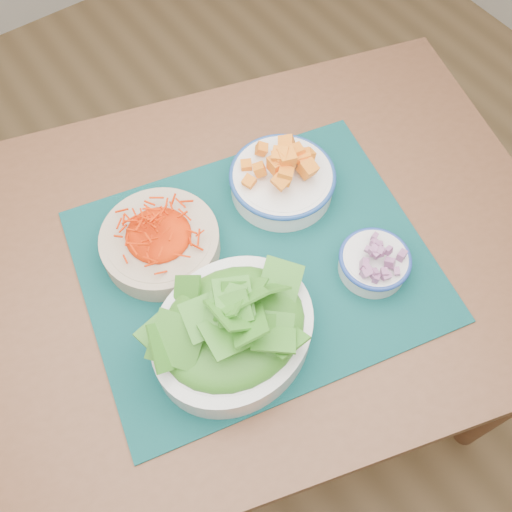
{
  "coord_description": "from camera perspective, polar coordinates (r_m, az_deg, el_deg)",
  "views": [
    {
      "loc": [
        -0.35,
        -0.29,
        1.66
      ],
      "look_at": [
        -0.06,
        0.11,
        0.78
      ],
      "focal_mm": 40.0,
      "sensor_mm": 36.0,
      "label": 1
    }
  ],
  "objects": [
    {
      "name": "ground",
      "position": [
        1.72,
        3.87,
        -14.62
      ],
      "size": [
        4.0,
        4.0,
        0.0
      ],
      "primitive_type": "plane",
      "color": "#9D794C",
      "rests_on": "ground"
    },
    {
      "name": "table",
      "position": [
        1.13,
        -3.0,
        -2.53
      ],
      "size": [
        1.44,
        1.15,
        0.75
      ],
      "rotation": [
        0.0,
        0.0,
        -0.29
      ],
      "color": "brown",
      "rests_on": "ground"
    },
    {
      "name": "placemat",
      "position": [
        1.04,
        0.0,
        -0.87
      ],
      "size": [
        0.7,
        0.62,
        0.0
      ],
      "primitive_type": "cube",
      "rotation": [
        0.0,
        0.0,
        -0.22
      ],
      "color": "#062E2E",
      "rests_on": "table"
    },
    {
      "name": "carrot_bowl",
      "position": [
        1.03,
        -9.62,
        1.67
      ],
      "size": [
        0.27,
        0.27,
        0.08
      ],
      "rotation": [
        0.0,
        0.0,
        -0.34
      ],
      "color": "#BCA88B",
      "rests_on": "placemat"
    },
    {
      "name": "squash_bowl",
      "position": [
        1.09,
        2.67,
        8.0
      ],
      "size": [
        0.22,
        0.22,
        0.09
      ],
      "rotation": [
        0.0,
        0.0,
        -0.11
      ],
      "color": "white",
      "rests_on": "placemat"
    },
    {
      "name": "lettuce_bowl",
      "position": [
        0.91,
        -2.34,
        -7.07
      ],
      "size": [
        0.33,
        0.29,
        0.13
      ],
      "rotation": [
        0.0,
        0.0,
        0.2
      ],
      "color": "silver",
      "rests_on": "placemat"
    },
    {
      "name": "onion_bowl",
      "position": [
        1.02,
        11.78,
        -0.43
      ],
      "size": [
        0.13,
        0.13,
        0.07
      ],
      "rotation": [
        0.0,
        0.0,
        -0.05
      ],
      "color": "silver",
      "rests_on": "placemat"
    }
  ]
}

